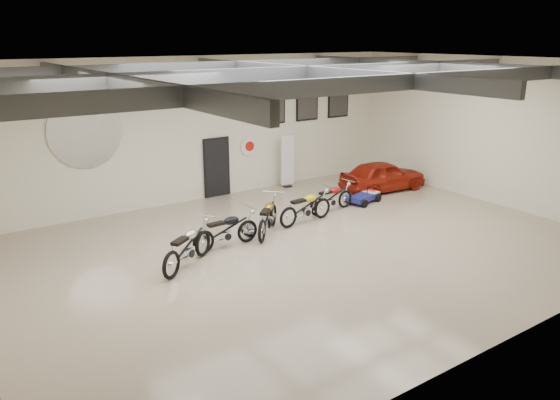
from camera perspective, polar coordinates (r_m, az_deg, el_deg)
floor at (r=15.13m, az=2.60°, el=-5.07°), size 16.00×12.00×0.01m
ceiling at (r=14.07m, az=2.88°, el=14.20°), size 16.00×12.00×0.01m
back_wall at (r=19.41m, az=-8.17°, el=7.33°), size 16.00×0.02×5.00m
right_wall at (r=20.20m, az=21.20°, el=6.74°), size 0.02×12.00×5.00m
ceiling_beams at (r=14.08m, az=2.86°, el=13.19°), size 15.80×11.80×0.32m
door at (r=19.88m, az=-6.65°, el=3.34°), size 0.92×0.08×2.10m
logo_plaque at (r=17.91m, az=-19.69°, el=6.72°), size 2.30×0.06×1.16m
poster_left at (r=20.80m, az=-0.70°, el=9.78°), size 1.05×0.08×1.35m
poster_mid at (r=21.73m, az=2.85°, el=10.06°), size 1.05×0.08×1.35m
poster_right at (r=22.73m, az=6.11°, el=10.29°), size 1.05×0.08×1.35m
oil_sign at (r=20.42m, az=-3.24°, el=5.65°), size 0.72×0.10×0.72m
banner_stand at (r=20.97m, az=0.79°, el=3.99°), size 0.56×0.29×1.98m
motorcycle_silver at (r=13.94m, az=-9.65°, el=-4.74°), size 2.20×1.77×1.14m
motorcycle_black at (r=15.06m, az=-5.68°, el=-3.11°), size 2.05×0.72×1.05m
motorcycle_gold at (r=16.02m, az=-1.30°, el=-1.72°), size 1.97×1.92×1.09m
motorcycle_yellow at (r=16.98m, az=2.71°, el=-0.69°), size 2.12×0.84×1.07m
motorcycle_red at (r=18.18m, az=5.39°, el=0.28°), size 1.93×0.76×0.98m
go_kart at (r=19.42m, az=9.00°, el=0.60°), size 1.72×1.10×0.58m
vintage_car at (r=20.94m, az=10.71°, el=2.52°), size 1.70×3.52×1.16m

